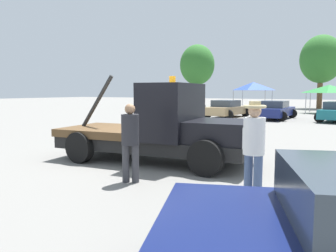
{
  "coord_description": "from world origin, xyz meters",
  "views": [
    {
      "loc": [
        4.99,
        -7.94,
        2.02
      ],
      "look_at": [
        0.5,
        0.0,
        1.05
      ],
      "focal_mm": 35.0,
      "sensor_mm": 36.0,
      "label": 1
    }
  ],
  "objects_px": {
    "person_at_hood": "(130,137)",
    "canopy_tent_blue": "(253,86)",
    "parked_car_tan": "(227,109)",
    "parked_car_navy": "(275,110)",
    "tree_left": "(197,65)",
    "tree_center": "(321,59)",
    "canopy_tent_green": "(329,89)",
    "parked_car_charcoal": "(182,108)",
    "person_near_truck": "(254,142)",
    "tow_truck": "(164,129)"
  },
  "relations": [
    {
      "from": "parked_car_navy",
      "to": "canopy_tent_green",
      "type": "xyz_separation_m",
      "value": [
        2.99,
        8.62,
        1.59
      ]
    },
    {
      "from": "canopy_tent_blue",
      "to": "tree_center",
      "type": "bearing_deg",
      "value": 55.46
    },
    {
      "from": "parked_car_tan",
      "to": "tree_center",
      "type": "relative_size",
      "value": 0.56
    },
    {
      "from": "person_at_hood",
      "to": "canopy_tent_blue",
      "type": "relative_size",
      "value": 0.54
    },
    {
      "from": "person_near_truck",
      "to": "canopy_tent_green",
      "type": "xyz_separation_m",
      "value": [
        -0.41,
        27.2,
        1.15
      ]
    },
    {
      "from": "person_at_hood",
      "to": "canopy_tent_blue",
      "type": "distance_m",
      "value": 28.61
    },
    {
      "from": "person_near_truck",
      "to": "canopy_tent_green",
      "type": "relative_size",
      "value": 0.53
    },
    {
      "from": "parked_car_tan",
      "to": "tree_left",
      "type": "bearing_deg",
      "value": 38.0
    },
    {
      "from": "tree_center",
      "to": "tow_truck",
      "type": "bearing_deg",
      "value": -92.01
    },
    {
      "from": "parked_car_charcoal",
      "to": "parked_car_navy",
      "type": "xyz_separation_m",
      "value": [
        7.32,
        0.47,
        0.0
      ]
    },
    {
      "from": "parked_car_navy",
      "to": "tree_left",
      "type": "relative_size",
      "value": 0.6
    },
    {
      "from": "parked_car_navy",
      "to": "person_near_truck",
      "type": "bearing_deg",
      "value": -167.05
    },
    {
      "from": "tow_truck",
      "to": "canopy_tent_green",
      "type": "bearing_deg",
      "value": 78.24
    },
    {
      "from": "parked_car_charcoal",
      "to": "tree_left",
      "type": "distance_m",
      "value": 18.22
    },
    {
      "from": "parked_car_tan",
      "to": "canopy_tent_green",
      "type": "height_order",
      "value": "canopy_tent_green"
    },
    {
      "from": "tree_center",
      "to": "person_near_truck",
      "type": "bearing_deg",
      "value": -87.0
    },
    {
      "from": "tow_truck",
      "to": "canopy_tent_blue",
      "type": "relative_size",
      "value": 1.78
    },
    {
      "from": "tow_truck",
      "to": "canopy_tent_blue",
      "type": "distance_m",
      "value": 26.4
    },
    {
      "from": "tree_left",
      "to": "tree_center",
      "type": "distance_m",
      "value": 15.04
    },
    {
      "from": "canopy_tent_blue",
      "to": "parked_car_charcoal",
      "type": "bearing_deg",
      "value": -108.0
    },
    {
      "from": "canopy_tent_green",
      "to": "tree_left",
      "type": "height_order",
      "value": "tree_left"
    },
    {
      "from": "person_near_truck",
      "to": "parked_car_charcoal",
      "type": "height_order",
      "value": "person_near_truck"
    },
    {
      "from": "tow_truck",
      "to": "person_near_truck",
      "type": "xyz_separation_m",
      "value": [
        3.09,
        -2.03,
        0.14
      ]
    },
    {
      "from": "parked_car_charcoal",
      "to": "canopy_tent_green",
      "type": "xyz_separation_m",
      "value": [
        10.31,
        9.09,
        1.59
      ]
    },
    {
      "from": "parked_car_tan",
      "to": "canopy_tent_blue",
      "type": "bearing_deg",
      "value": 9.63
    },
    {
      "from": "person_near_truck",
      "to": "canopy_tent_blue",
      "type": "distance_m",
      "value": 29.03
    },
    {
      "from": "parked_car_navy",
      "to": "tow_truck",
      "type": "bearing_deg",
      "value": -176.35
    },
    {
      "from": "person_at_hood",
      "to": "parked_car_navy",
      "type": "distance_m",
      "value": 18.75
    },
    {
      "from": "tow_truck",
      "to": "tree_left",
      "type": "xyz_separation_m",
      "value": [
        -13.76,
        32.53,
        4.56
      ]
    },
    {
      "from": "person_at_hood",
      "to": "parked_car_tan",
      "type": "xyz_separation_m",
      "value": [
        -4.3,
        18.61,
        -0.36
      ]
    },
    {
      "from": "parked_car_tan",
      "to": "canopy_tent_blue",
      "type": "height_order",
      "value": "canopy_tent_blue"
    },
    {
      "from": "parked_car_navy",
      "to": "parked_car_tan",
      "type": "bearing_deg",
      "value": 94.66
    },
    {
      "from": "canopy_tent_green",
      "to": "tree_center",
      "type": "distance_m",
      "value": 9.71
    },
    {
      "from": "person_at_hood",
      "to": "tree_left",
      "type": "bearing_deg",
      "value": 177.04
    },
    {
      "from": "parked_car_navy",
      "to": "tree_left",
      "type": "distance_m",
      "value": 21.45
    },
    {
      "from": "parked_car_tan",
      "to": "parked_car_navy",
      "type": "height_order",
      "value": "same"
    },
    {
      "from": "tow_truck",
      "to": "tree_center",
      "type": "bearing_deg",
      "value": 82.31
    },
    {
      "from": "parked_car_charcoal",
      "to": "tow_truck",
      "type": "bearing_deg",
      "value": -149.3
    },
    {
      "from": "person_near_truck",
      "to": "canopy_tent_blue",
      "type": "relative_size",
      "value": 0.56
    },
    {
      "from": "person_near_truck",
      "to": "tree_left",
      "type": "bearing_deg",
      "value": 49.6
    },
    {
      "from": "person_at_hood",
      "to": "canopy_tent_blue",
      "type": "height_order",
      "value": "canopy_tent_blue"
    },
    {
      "from": "tow_truck",
      "to": "canopy_tent_green",
      "type": "xyz_separation_m",
      "value": [
        2.68,
        25.17,
        1.29
      ]
    },
    {
      "from": "tow_truck",
      "to": "parked_car_charcoal",
      "type": "bearing_deg",
      "value": 109.69
    },
    {
      "from": "person_near_truck",
      "to": "tree_left",
      "type": "distance_m",
      "value": 38.7
    },
    {
      "from": "tree_left",
      "to": "parked_car_navy",
      "type": "bearing_deg",
      "value": -49.89
    },
    {
      "from": "person_at_hood",
      "to": "canopy_tent_green",
      "type": "xyz_separation_m",
      "value": [
        2.27,
        27.35,
        1.23
      ]
    },
    {
      "from": "parked_car_tan",
      "to": "canopy_tent_green",
      "type": "relative_size",
      "value": 1.38
    },
    {
      "from": "parked_car_tan",
      "to": "parked_car_navy",
      "type": "distance_m",
      "value": 3.59
    },
    {
      "from": "canopy_tent_blue",
      "to": "canopy_tent_green",
      "type": "xyz_separation_m",
      "value": [
        7.09,
        -0.81,
        -0.31
      ]
    },
    {
      "from": "parked_car_tan",
      "to": "tree_center",
      "type": "bearing_deg",
      "value": -9.53
    }
  ]
}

